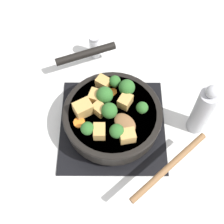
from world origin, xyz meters
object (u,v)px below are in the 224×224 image
object	(u,v)px
wooden_spoon	(150,148)
salt_shaker	(94,46)
pepper_mill	(202,111)
skillet_pan	(112,115)

from	to	relation	value
wooden_spoon	salt_shaker	bearing A→B (deg)	-67.85
pepper_mill	skillet_pan	bearing A→B (deg)	-1.44
pepper_mill	salt_shaker	world-z (taller)	pepper_mill
wooden_spoon	salt_shaker	distance (m)	0.42
wooden_spoon	pepper_mill	xyz separation A→B (m)	(-0.15, -0.11, 0.00)
skillet_pan	pepper_mill	bearing A→B (deg)	178.56
pepper_mill	salt_shaker	size ratio (longest dim) A/B	2.35
pepper_mill	salt_shaker	xyz separation A→B (m)	(0.31, -0.28, -0.05)
wooden_spoon	salt_shaker	world-z (taller)	wooden_spoon
wooden_spoon	skillet_pan	bearing A→B (deg)	-48.93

